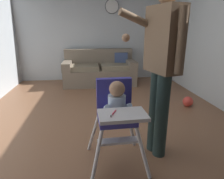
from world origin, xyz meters
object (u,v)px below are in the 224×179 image
high_chair (116,108)px  adult_standing (162,66)px  toy_ball (188,102)px  wall_clock (112,6)px  couch (100,71)px

high_chair → adult_standing: 0.63m
toy_ball → wall_clock: size_ratio=0.52×
adult_standing → couch: bearing=-97.0°
couch → wall_clock: wall_clock is taller
toy_ball → adult_standing: bearing=-129.8°
couch → toy_ball: (1.50, -1.80, -0.24)m
high_chair → adult_standing: bearing=103.3°
couch → wall_clock: 1.70m
high_chair → toy_ball: size_ratio=4.87×
high_chair → couch: bearing=177.6°
high_chair → adult_standing: (0.48, 0.13, 0.38)m
high_chair → toy_ball: 2.13m
adult_standing → toy_ball: 1.88m
high_chair → wall_clock: wall_clock is taller
wall_clock → high_chair: bearing=-96.4°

